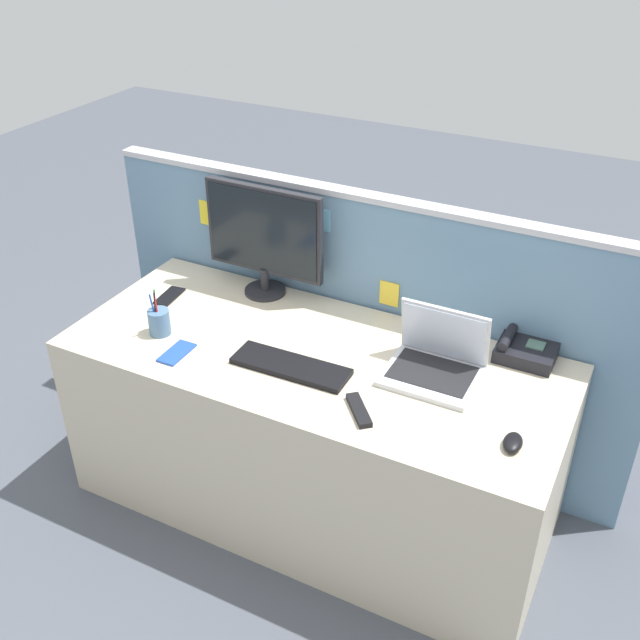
# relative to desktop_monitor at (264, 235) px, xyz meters

# --- Properties ---
(ground_plane) EXTENTS (10.00, 10.00, 0.00)m
(ground_plane) POSITION_rel_desktop_monitor_xyz_m (0.40, -0.32, -1.01)
(ground_plane) COLOR #4C515B
(desk) EXTENTS (1.88, 0.79, 0.75)m
(desk) POSITION_rel_desktop_monitor_xyz_m (0.40, -0.32, -0.63)
(desk) COLOR beige
(desk) RESTS_ON ground_plane
(cubicle_divider) EXTENTS (2.31, 0.08, 1.22)m
(cubicle_divider) POSITION_rel_desktop_monitor_xyz_m (0.40, 0.11, -0.40)
(cubicle_divider) COLOR #6084A3
(cubicle_divider) RESTS_ON ground_plane
(desktop_monitor) EXTENTS (0.52, 0.17, 0.47)m
(desktop_monitor) POSITION_rel_desktop_monitor_xyz_m (0.00, 0.00, 0.00)
(desktop_monitor) COLOR #232328
(desktop_monitor) RESTS_ON desk
(laptop) EXTENTS (0.32, 0.27, 0.24)m
(laptop) POSITION_rel_desktop_monitor_xyz_m (0.83, -0.23, -0.21)
(laptop) COLOR silver
(laptop) RESTS_ON desk
(desk_phone) EXTENTS (0.21, 0.17, 0.09)m
(desk_phone) POSITION_rel_desktop_monitor_xyz_m (1.09, 0.00, -0.23)
(desk_phone) COLOR black
(desk_phone) RESTS_ON desk
(keyboard_main) EXTENTS (0.44, 0.15, 0.02)m
(keyboard_main) POSITION_rel_desktop_monitor_xyz_m (0.37, -0.44, -0.25)
(keyboard_main) COLOR black
(keyboard_main) RESTS_ON desk
(computer_mouse_right_hand) EXTENTS (0.07, 0.10, 0.03)m
(computer_mouse_right_hand) POSITION_rel_desktop_monitor_xyz_m (1.18, -0.49, -0.25)
(computer_mouse_right_hand) COLOR black
(computer_mouse_right_hand) RESTS_ON desk
(pen_cup) EXTENTS (0.08, 0.08, 0.18)m
(pen_cup) POSITION_rel_desktop_monitor_xyz_m (-0.20, -0.47, -0.21)
(pen_cup) COLOR #4C7093
(pen_cup) RESTS_ON desk
(cell_phone_black_slab) EXTENTS (0.08, 0.16, 0.01)m
(cell_phone_black_slab) POSITION_rel_desktop_monitor_xyz_m (-0.34, -0.23, -0.26)
(cell_phone_black_slab) COLOR black
(cell_phone_black_slab) RESTS_ON desk
(cell_phone_blue_case) EXTENTS (0.08, 0.15, 0.01)m
(cell_phone_blue_case) POSITION_rel_desktop_monitor_xyz_m (-0.06, -0.55, -0.26)
(cell_phone_blue_case) COLOR blue
(cell_phone_blue_case) RESTS_ON desk
(tv_remote) EXTENTS (0.14, 0.16, 0.02)m
(tv_remote) POSITION_rel_desktop_monitor_xyz_m (0.69, -0.56, -0.25)
(tv_remote) COLOR black
(tv_remote) RESTS_ON desk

